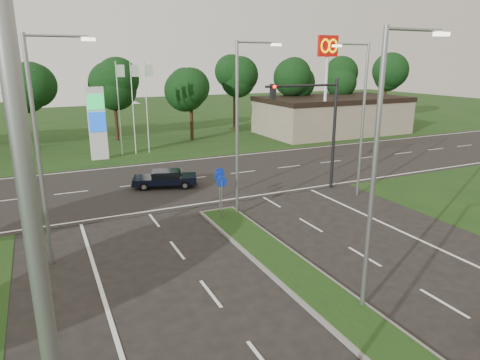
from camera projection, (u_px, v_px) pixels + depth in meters
name	position (u px, v px, depth m)	size (l,w,h in m)	color
verge_far	(108.00, 123.00, 56.74)	(160.00, 50.00, 0.02)	#163411
cross_road	(178.00, 180.00, 29.75)	(160.00, 12.00, 0.02)	black
median_kerb	(387.00, 347.00, 12.32)	(2.00, 26.00, 0.12)	slate
commercial_building	(332.00, 115.00, 48.71)	(16.00, 9.00, 4.00)	gray
streetlight_median_near	(380.00, 160.00, 13.12)	(2.53, 0.22, 9.00)	gray
streetlight_median_far	(241.00, 120.00, 21.83)	(2.53, 0.22, 9.00)	gray
streetlight_left_far	(43.00, 141.00, 16.26)	(2.53, 0.22, 9.00)	gray
streetlight_right_far	(361.00, 113.00, 25.03)	(2.53, 0.22, 9.00)	gray
traffic_signal	(318.00, 118.00, 26.23)	(5.10, 0.42, 7.00)	black
median_signs	(220.00, 184.00, 22.67)	(1.16, 1.76, 2.38)	gray
gas_pylon	(100.00, 121.00, 35.21)	(5.80, 1.26, 8.00)	silver
mcdonalds_sign	(327.00, 61.00, 41.94)	(2.20, 0.47, 10.40)	silver
treeline_far	(128.00, 73.00, 41.82)	(6.00, 6.00, 9.90)	black
navy_sedan	(165.00, 178.00, 27.97)	(4.36, 2.85, 1.11)	black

